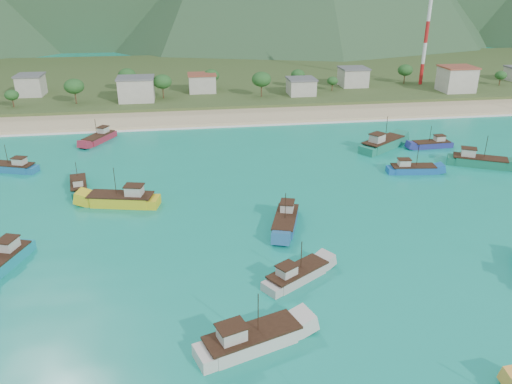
{
  "coord_description": "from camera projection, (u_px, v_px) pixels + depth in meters",
  "views": [
    {
      "loc": [
        -12.88,
        -58.28,
        36.21
      ],
      "look_at": [
        -1.41,
        18.0,
        3.0
      ],
      "focal_mm": 35.0,
      "sensor_mm": 36.0,
      "label": 1
    }
  ],
  "objects": [
    {
      "name": "ground",
      "position": [
        285.0,
        262.0,
        69.02
      ],
      "size": [
        600.0,
        600.0,
        0.0
      ],
      "primitive_type": "plane",
      "color": "#0D9480",
      "rests_on": "ground"
    },
    {
      "name": "beach",
      "position": [
        229.0,
        117.0,
        140.77
      ],
      "size": [
        400.0,
        18.0,
        1.2
      ],
      "primitive_type": "cube",
      "color": "beige",
      "rests_on": "ground"
    },
    {
      "name": "land",
      "position": [
        213.0,
        78.0,
        196.17
      ],
      "size": [
        400.0,
        110.0,
        2.4
      ],
      "primitive_type": "cube",
      "color": "#385123",
      "rests_on": "ground"
    },
    {
      "name": "surf_line",
      "position": [
        232.0,
        126.0,
        132.14
      ],
      "size": [
        400.0,
        2.5,
        0.08
      ],
      "primitive_type": "cube",
      "color": "white",
      "rests_on": "ground"
    },
    {
      "name": "village",
      "position": [
        241.0,
        84.0,
        159.81
      ],
      "size": [
        218.36,
        23.02,
        7.65
      ],
      "color": "beige",
      "rests_on": "ground"
    },
    {
      "name": "vegetation",
      "position": [
        223.0,
        82.0,
        160.84
      ],
      "size": [
        276.12,
        25.58,
        9.18
      ],
      "color": "#235623",
      "rests_on": "ground"
    },
    {
      "name": "radio_tower",
      "position": [
        428.0,
        21.0,
        167.78
      ],
      "size": [
        1.2,
        1.2,
        42.34
      ],
      "color": "red",
      "rests_on": "ground"
    },
    {
      "name": "boat_0",
      "position": [
        432.0,
        145.0,
        115.45
      ],
      "size": [
        9.51,
        3.26,
        5.54
      ],
      "rotation": [
        0.0,
        0.0,
        1.62
      ],
      "color": "navy",
      "rests_on": "ground"
    },
    {
      "name": "boat_1",
      "position": [
        99.0,
        138.0,
        119.7
      ],
      "size": [
        7.47,
        10.55,
        6.09
      ],
      "rotation": [
        0.0,
        0.0,
        2.66
      ],
      "color": "maroon",
      "rests_on": "ground"
    },
    {
      "name": "boat_4",
      "position": [
        296.0,
        276.0,
        64.64
      ],
      "size": [
        9.87,
        7.8,
        5.83
      ],
      "rotation": [
        0.0,
        0.0,
        5.29
      ],
      "color": "#B7ADA7",
      "rests_on": "ground"
    },
    {
      "name": "boat_7",
      "position": [
        286.0,
        221.0,
        78.84
      ],
      "size": [
        6.42,
        11.28,
        6.4
      ],
      "rotation": [
        0.0,
        0.0,
        2.82
      ],
      "color": "#245D92",
      "rests_on": "ground"
    },
    {
      "name": "boat_8",
      "position": [
        1.0,
        263.0,
        67.34
      ],
      "size": [
        6.72,
        11.54,
        6.55
      ],
      "rotation": [
        0.0,
        0.0,
        2.81
      ],
      "color": "teal",
      "rests_on": "ground"
    },
    {
      "name": "boat_9",
      "position": [
        412.0,
        170.0,
        100.4
      ],
      "size": [
        10.04,
        4.03,
        5.77
      ],
      "rotation": [
        0.0,
        0.0,
        4.59
      ],
      "color": "#1457A4",
      "rests_on": "ground"
    },
    {
      "name": "boat_11",
      "position": [
        382.0,
        144.0,
        114.3
      ],
      "size": [
        13.15,
        10.99,
        7.89
      ],
      "rotation": [
        0.0,
        0.0,
        5.33
      ],
      "color": "#1A7C60",
      "rests_on": "ground"
    },
    {
      "name": "boat_12",
      "position": [
        478.0,
        162.0,
        104.03
      ],
      "size": [
        12.21,
        8.64,
        7.05
      ],
      "rotation": [
        0.0,
        0.0,
        4.23
      ],
      "color": "#167152",
      "rests_on": "ground"
    },
    {
      "name": "boat_13",
      "position": [
        13.0,
        168.0,
        101.2
      ],
      "size": [
        10.58,
        6.17,
        6.0
      ],
      "rotation": [
        0.0,
        0.0,
        1.24
      ],
      "color": "#1B6498",
      "rests_on": "ground"
    },
    {
      "name": "boat_16",
      "position": [
        250.0,
        341.0,
        52.77
      ],
      "size": [
        12.18,
        7.03,
        6.91
      ],
      "rotation": [
        0.0,
        0.0,
        5.04
      ],
      "color": "beige",
      "rests_on": "ground"
    },
    {
      "name": "boat_25",
      "position": [
        79.0,
        186.0,
        92.58
      ],
      "size": [
        4.51,
        9.7,
        5.52
      ],
      "rotation": [
        0.0,
        0.0,
        0.19
      ],
      "color": "#157B6E",
      "rests_on": "ground"
    },
    {
      "name": "boat_28",
      "position": [
        123.0,
        200.0,
        85.94
      ],
      "size": [
        12.83,
        6.38,
        7.28
      ],
      "rotation": [
        0.0,
        0.0,
        1.34
      ],
      "color": "gold",
      "rests_on": "ground"
    }
  ]
}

